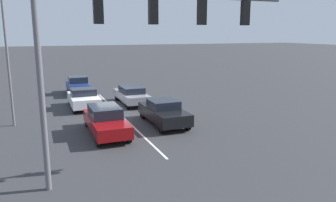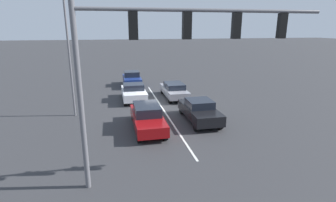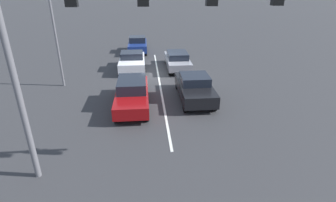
# 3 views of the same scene
# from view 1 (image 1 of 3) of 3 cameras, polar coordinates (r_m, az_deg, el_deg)

# --- Properties ---
(ground_plane) EXTENTS (240.00, 240.00, 0.00)m
(ground_plane) POSITION_cam_1_polar(r_m,az_deg,el_deg) (23.53, -9.25, -1.47)
(ground_plane) COLOR #333335
(lane_stripe_left_divider) EXTENTS (0.12, 16.06, 0.01)m
(lane_stripe_left_divider) POSITION_cam_1_polar(r_m,az_deg,el_deg) (21.61, -8.05, -2.61)
(lane_stripe_left_divider) COLOR silver
(lane_stripe_left_divider) RESTS_ON ground_plane
(car_maroon_midlane_front) EXTENTS (1.73, 4.78, 1.49)m
(car_maroon_midlane_front) POSITION_cam_1_polar(r_m,az_deg,el_deg) (17.86, -10.81, -3.28)
(car_maroon_midlane_front) COLOR maroon
(car_maroon_midlane_front) RESTS_ON ground_plane
(car_black_leftlane_front) EXTENTS (1.81, 4.44, 1.45)m
(car_black_leftlane_front) POSITION_cam_1_polar(r_m,az_deg,el_deg) (19.41, -0.76, -1.93)
(car_black_leftlane_front) COLOR black
(car_black_leftlane_front) RESTS_ON ground_plane
(car_gray_leftlane_second) EXTENTS (1.74, 4.48, 1.35)m
(car_gray_leftlane_second) POSITION_cam_1_polar(r_m,az_deg,el_deg) (25.05, -6.39, 1.12)
(car_gray_leftlane_second) COLOR gray
(car_gray_leftlane_second) RESTS_ON ground_plane
(car_white_midlane_second) EXTENTS (1.92, 4.07, 1.42)m
(car_white_midlane_second) POSITION_cam_1_polar(r_m,az_deg,el_deg) (24.37, -14.49, 0.49)
(car_white_midlane_second) COLOR silver
(car_white_midlane_second) RESTS_ON ground_plane
(car_navy_midlane_third) EXTENTS (1.77, 4.02, 1.53)m
(car_navy_midlane_third) POSITION_cam_1_polar(r_m,az_deg,el_deg) (30.15, -15.36, 2.67)
(car_navy_midlane_third) COLOR navy
(car_navy_midlane_third) RESTS_ON ground_plane
(traffic_signal_gantry) EXTENTS (9.46, 0.37, 6.99)m
(traffic_signal_gantry) POSITION_cam_1_polar(r_m,az_deg,el_deg) (11.79, -5.99, 11.74)
(traffic_signal_gantry) COLOR slate
(traffic_signal_gantry) RESTS_ON ground_plane
(street_lamp_right_shoulder) EXTENTS (2.10, 0.24, 9.14)m
(street_lamp_right_shoulder) POSITION_cam_1_polar(r_m,az_deg,el_deg) (20.57, -25.90, 10.32)
(street_lamp_right_shoulder) COLOR slate
(street_lamp_right_shoulder) RESTS_ON ground_plane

